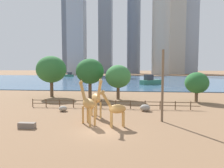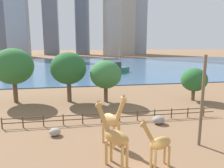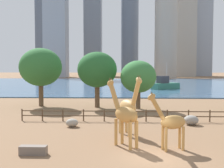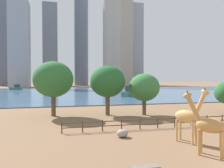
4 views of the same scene
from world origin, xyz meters
name	(u,v)px [view 2 (image 2 of 4)]	position (x,y,z in m)	size (l,w,h in m)	color
ground_plane	(86,65)	(0.00, 80.00, 0.00)	(400.00, 400.00, 0.00)	brown
harbor_water	(86,66)	(0.00, 77.00, 0.10)	(180.00, 86.00, 0.20)	#3D6084
giraffe_tall	(159,143)	(1.32, 1.69, 1.99)	(2.96, 1.36, 4.17)	#C18C47
giraffe_companion	(112,120)	(-1.52, 5.99, 2.44)	(2.19, 3.22, 5.22)	tan
giraffe_young	(115,137)	(-1.92, 2.61, 2.37)	(2.70, 2.89, 5.04)	#C18C47
utility_pole	(202,102)	(6.54, 4.64, 4.23)	(0.28, 0.28, 8.46)	brown
boulder_near_fence	(158,120)	(4.85, 10.51, 0.48)	(1.47, 1.29, 0.97)	gray
boulder_by_pole	(55,132)	(-7.00, 9.11, 0.40)	(1.20, 1.07, 0.80)	gray
enclosure_fence	(114,116)	(-0.29, 12.00, 0.76)	(26.12, 0.14, 1.30)	#4C3826
tree_left_large	(13,67)	(-14.29, 23.50, 5.79)	(6.28, 6.28, 8.65)	brown
tree_center_broad	(106,75)	(0.08, 21.28, 4.47)	(4.98, 4.98, 6.74)	brown
tree_right_tall	(68,69)	(-5.77, 22.44, 5.43)	(5.68, 5.68, 8.03)	brown
tree_left_small	(194,80)	(14.54, 19.71, 3.48)	(4.26, 4.26, 5.42)	brown
boat_ferry	(13,59)	(-35.59, 104.92, 1.11)	(6.42, 4.56, 5.46)	#337259
boat_sailboat	(118,69)	(8.66, 54.38, 1.35)	(7.83, 6.70, 6.89)	#337259
skyline_tower_needle	(82,5)	(2.16, 166.17, 38.37)	(11.27, 11.27, 76.74)	slate
skyline_block_left	(136,11)	(46.02, 166.83, 34.65)	(16.80, 8.35, 69.31)	#939EAD
skyline_block_right	(17,14)	(-40.26, 141.48, 27.81)	(12.63, 10.68, 55.61)	#939EAD
skyline_block_wide	(50,13)	(-22.10, 169.24, 32.43)	(11.16, 11.62, 64.85)	slate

